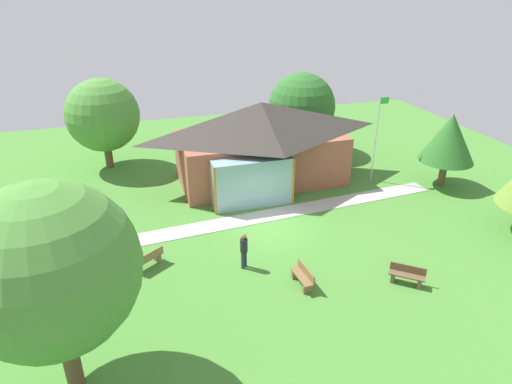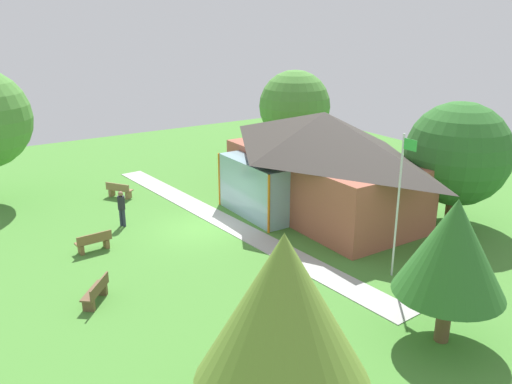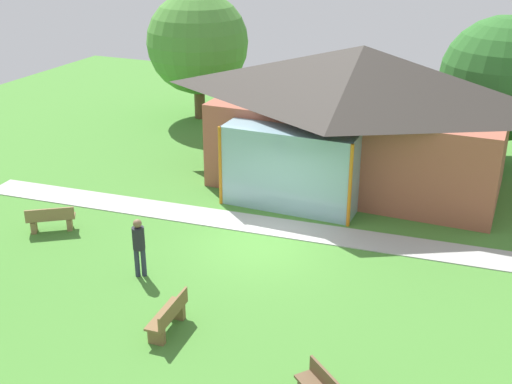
{
  "view_description": "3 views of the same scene",
  "coord_description": "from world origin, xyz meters",
  "views": [
    {
      "loc": [
        -6.87,
        -19.62,
        11.98
      ],
      "look_at": [
        -0.09,
        2.42,
        0.99
      ],
      "focal_mm": 31.81,
      "sensor_mm": 36.0,
      "label": 1
    },
    {
      "loc": [
        20.72,
        -10.51,
        9.54
      ],
      "look_at": [
        -0.03,
        3.0,
        1.25
      ],
      "focal_mm": 37.18,
      "sensor_mm": 36.0,
      "label": 2
    },
    {
      "loc": [
        6.9,
        -16.52,
        9.38
      ],
      "look_at": [
        -0.63,
        1.13,
        1.2
      ],
      "focal_mm": 46.13,
      "sensor_mm": 36.0,
      "label": 3
    }
  ],
  "objects": [
    {
      "name": "bench_mid_left",
      "position": [
        -6.47,
        -1.77,
        0.4
      ],
      "size": [
        1.48,
        1.22,
        0.84
      ],
      "rotation": [
        0.0,
        0.0,
        0.61
      ],
      "color": "olive",
      "rests_on": "ground_plane"
    },
    {
      "name": "tree_behind_pavilion_left",
      "position": [
        -7.98,
        11.3,
        3.67
      ],
      "size": [
        4.83,
        4.83,
        6.09
      ],
      "color": "brown",
      "rests_on": "ground_plane"
    },
    {
      "name": "ground_plane",
      "position": [
        0.0,
        0.0,
        0.0
      ],
      "size": [
        44.0,
        44.0,
        0.0
      ],
      "primitive_type": "plane",
      "color": "#478433"
    },
    {
      "name": "tree_east_hedge",
      "position": [
        12.05,
        1.97,
        3.12
      ],
      "size": [
        3.3,
        3.3,
        4.63
      ],
      "color": "brown",
      "rests_on": "ground_plane"
    },
    {
      "name": "bench_front_right",
      "position": [
        4.01,
        -6.26,
        0.4
      ],
      "size": [
        1.43,
        1.3,
        0.84
      ],
      "rotation": [
        0.0,
        0.0,
        2.45
      ],
      "color": "brown",
      "rests_on": "ground_plane"
    },
    {
      "name": "tree_behind_pavilion_right",
      "position": [
        5.83,
        10.37,
        3.41
      ],
      "size": [
        4.86,
        4.86,
        5.86
      ],
      "color": "brown",
      "rests_on": "ground_plane"
    },
    {
      "name": "bench_front_center",
      "position": [
        -0.29,
        -5.04,
        0.4
      ],
      "size": [
        0.54,
        1.53,
        0.84
      ],
      "rotation": [
        0.0,
        0.0,
        1.64
      ],
      "color": "brown",
      "rests_on": "ground_plane"
    },
    {
      "name": "footpath",
      "position": [
        0.0,
        1.27,
        0.01
      ],
      "size": [
        21.55,
        2.95,
        0.03
      ],
      "primitive_type": "cube",
      "rotation": [
        0.0,
        0.0,
        0.08
      ],
      "color": "#ADADA8",
      "rests_on": "ground_plane"
    },
    {
      "name": "pavilion",
      "position": [
        1.27,
        5.89,
        2.67
      ],
      "size": [
        11.15,
        6.85,
        5.13
      ],
      "color": "#A35642",
      "rests_on": "ground_plane"
    },
    {
      "name": "flagpole",
      "position": [
        8.21,
        3.91,
        3.07
      ],
      "size": [
        0.64,
        0.08,
        5.57
      ],
      "color": "silver",
      "rests_on": "ground_plane"
    },
    {
      "name": "tree_far_east",
      "position": [
        12.56,
        -4.49,
        3.42
      ],
      "size": [
        4.05,
        4.05,
        5.26
      ],
      "color": "brown",
      "rests_on": "ground_plane"
    },
    {
      "name": "visitor_strolling_lawn",
      "position": [
        -2.34,
        -3.05,
        1.02
      ],
      "size": [
        0.34,
        0.34,
        1.74
      ],
      "rotation": [
        0.0,
        0.0,
        3.7
      ],
      "color": "#2D3347",
      "rests_on": "ground_plane"
    }
  ]
}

